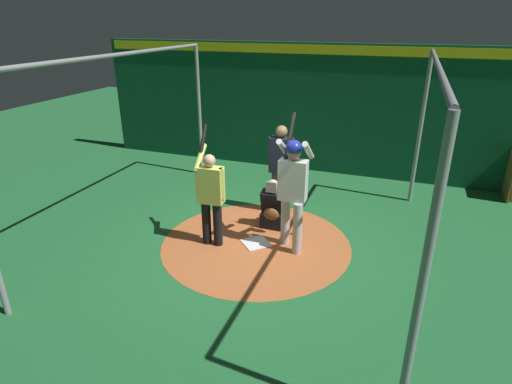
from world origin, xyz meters
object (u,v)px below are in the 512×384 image
(bat_rack, at_px, (509,174))
(home_plate, at_px, (256,243))
(umpire, at_px, (281,165))
(visitor, at_px, (211,194))
(catcher, at_px, (273,209))
(baseball_1, at_px, (294,232))
(batter, at_px, (293,184))
(baseball_0, at_px, (251,236))

(bat_rack, bearing_deg, home_plate, -48.83)
(umpire, xyz_separation_m, visitor, (1.57, -0.71, -0.06))
(catcher, height_order, bat_rack, bat_rack)
(catcher, height_order, baseball_1, catcher)
(visitor, distance_m, baseball_1, 1.68)
(bat_rack, bearing_deg, baseball_1, -49.49)
(batter, height_order, baseball_1, batter)
(baseball_0, bearing_deg, bat_rack, 129.06)
(visitor, height_order, baseball_0, visitor)
(umpire, distance_m, visitor, 1.73)
(home_plate, relative_size, batter, 0.19)
(batter, xyz_separation_m, visitor, (0.32, -1.28, -0.22))
(umpire, bearing_deg, home_plate, -0.68)
(batter, relative_size, visitor, 1.11)
(batter, bearing_deg, home_plate, -82.47)
(batter, xyz_separation_m, catcher, (-0.62, -0.51, -0.78))
(catcher, bearing_deg, visitor, -39.52)
(baseball_0, bearing_deg, visitor, -54.44)
(baseball_0, bearing_deg, home_plate, 45.43)
(home_plate, xyz_separation_m, baseball_1, (-0.53, 0.52, 0.03))
(home_plate, distance_m, umpire, 1.65)
(baseball_1, bearing_deg, visitor, -57.64)
(catcher, relative_size, visitor, 0.47)
(visitor, bearing_deg, catcher, 137.25)
(home_plate, xyz_separation_m, umpire, (-1.33, 0.02, 0.97))
(catcher, relative_size, baseball_1, 12.49)
(home_plate, xyz_separation_m, catcher, (-0.69, 0.07, 0.35))
(baseball_1, bearing_deg, bat_rack, 130.51)
(batter, xyz_separation_m, bat_rack, (-3.71, 3.75, -0.65))
(umpire, distance_m, baseball_0, 1.52)
(visitor, bearing_deg, umpire, 152.42)
(catcher, distance_m, bat_rack, 5.27)
(home_plate, distance_m, batter, 1.27)
(batter, bearing_deg, visitor, -76.11)
(catcher, distance_m, baseball_1, 0.57)
(batter, height_order, baseball_0, batter)
(umpire, distance_m, baseball_1, 1.33)
(batter, height_order, umpire, batter)
(umpire, height_order, visitor, visitor)
(visitor, bearing_deg, baseball_0, 122.33)
(catcher, xyz_separation_m, bat_rack, (-3.10, 4.26, 0.13))
(umpire, height_order, bat_rack, umpire)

